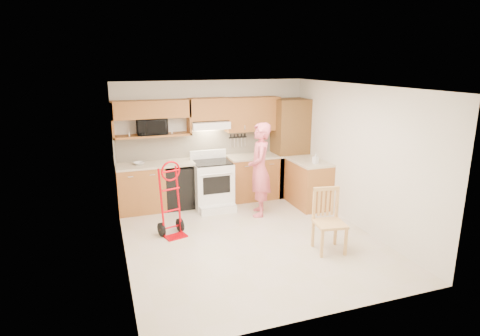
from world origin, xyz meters
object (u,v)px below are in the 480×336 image
microwave (152,126)px  dining_chair (330,221)px  person (260,170)px  hand_truck (172,203)px  range (213,181)px

microwave → dining_chair: 3.85m
person → hand_truck: (-1.74, -0.43, -0.30)m
hand_truck → dining_chair: (2.18, -1.37, -0.10)m
range → hand_truck: bearing=-132.7°
range → hand_truck: 1.49m
person → hand_truck: size_ratio=1.52×
microwave → hand_truck: bearing=-88.2°
microwave → range: (1.09, -0.42, -1.09)m
range → person: person is taller
person → dining_chair: person is taller
microwave → dining_chair: size_ratio=0.58×
dining_chair → microwave: bearing=136.7°
hand_truck → microwave: bearing=77.7°
range → person: bearing=-42.1°
range → person: (0.73, -0.66, 0.34)m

